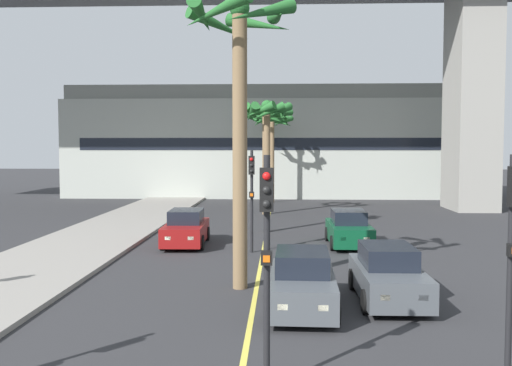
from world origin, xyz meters
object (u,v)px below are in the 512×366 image
palm_tree_far_median (240,68)px  traffic_light_median_far (252,187)px  car_queue_second (186,229)px  palm_tree_farthest_median (266,124)px  car_queue_third (302,283)px  traffic_light_median_near (267,240)px  palm_tree_mid_median (272,127)px  palm_tree_near_median (267,122)px  car_queue_fourth (349,229)px  car_queue_front (388,275)px

palm_tree_far_median → traffic_light_median_far: bearing=89.4°
car_queue_second → palm_tree_farthest_median: size_ratio=0.60×
palm_tree_far_median → car_queue_third: bearing=-51.0°
traffic_light_median_near → palm_tree_mid_median: palm_tree_mid_median is taller
traffic_light_median_far → palm_tree_near_median: (0.48, 5.83, 2.86)m
car_queue_fourth → traffic_light_median_near: (-3.22, -15.29, 1.99)m
traffic_light_median_near → palm_tree_farthest_median: size_ratio=0.61×
car_queue_fourth → palm_tree_farthest_median: palm_tree_farthest_median is taller
car_queue_fourth → palm_tree_mid_median: size_ratio=0.60×
palm_tree_far_median → car_queue_second: bearing=111.0°
car_queue_second → palm_tree_near_median: size_ratio=0.62×
car_queue_front → palm_tree_far_median: 7.48m
traffic_light_median_far → car_queue_second: bearing=149.9°
car_queue_second → palm_tree_far_median: palm_tree_far_median is taller
car_queue_second → car_queue_third: size_ratio=1.00×
car_queue_fourth → palm_tree_mid_median: palm_tree_mid_median is taller
car_queue_front → palm_tree_mid_median: size_ratio=0.60×
traffic_light_median_near → traffic_light_median_far: 13.41m
traffic_light_median_near → car_queue_front: bearing=62.1°
car_queue_fourth → palm_tree_near_median: palm_tree_near_median is taller
palm_tree_farthest_median → traffic_light_median_near: bearing=-88.4°
car_queue_second → traffic_light_median_near: (3.96, -15.12, 1.99)m
car_queue_fourth → traffic_light_median_near: traffic_light_median_near is taller
palm_tree_near_median → palm_tree_farthest_median: size_ratio=0.97×
traffic_light_median_near → palm_tree_mid_median: size_ratio=0.61×
traffic_light_median_far → palm_tree_far_median: palm_tree_far_median is taller
car_queue_third → palm_tree_near_median: (-1.29, 14.02, 4.86)m
traffic_light_median_far → palm_tree_mid_median: (0.51, 21.59, 3.18)m
car_queue_second → car_queue_fourth: size_ratio=1.01×
car_queue_third → palm_tree_near_median: palm_tree_near_median is taller
palm_tree_farthest_median → traffic_light_median_far: bearing=-90.8°
traffic_light_median_near → palm_tree_far_median: (-1.01, 7.45, 4.01)m
traffic_light_median_far → palm_tree_near_median: 6.51m
palm_tree_mid_median → palm_tree_far_median: bearing=-91.2°
car_queue_front → car_queue_third: same height
traffic_light_median_far → palm_tree_near_median: palm_tree_near_median is taller
car_queue_fourth → car_queue_third: bearing=-103.4°
car_queue_fourth → palm_tree_near_median: size_ratio=0.61×
car_queue_second → palm_tree_far_median: 10.18m
car_queue_front → car_queue_second: bearing=128.9°
traffic_light_median_near → palm_tree_near_median: 19.43m
traffic_light_median_near → palm_tree_far_median: size_ratio=0.48×
traffic_light_median_near → palm_tree_near_median: size_ratio=0.63×
car_queue_second → traffic_light_median_near: bearing=-75.3°
palm_tree_mid_median → palm_tree_farthest_median: 8.02m
palm_tree_mid_median → car_queue_fourth: bearing=-79.4°
car_queue_second → palm_tree_mid_median: 20.81m
car_queue_front → traffic_light_median_near: size_ratio=0.98×
car_queue_fourth → palm_tree_far_median: bearing=-118.4°
car_queue_fourth → palm_tree_near_median: bearing=133.3°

